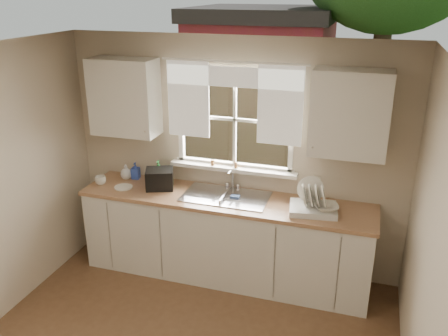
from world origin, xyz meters
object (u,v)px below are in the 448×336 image
(dish_rack, at_px, (313,205))
(black_appliance, at_px, (160,179))
(soap_bottle_a, at_px, (159,172))
(cup, at_px, (100,180))

(dish_rack, bearing_deg, black_appliance, 177.15)
(dish_rack, relative_size, soap_bottle_a, 1.86)
(dish_rack, xyz_separation_m, cup, (-2.30, -0.03, -0.02))
(soap_bottle_a, distance_m, black_appliance, 0.13)
(dish_rack, height_order, soap_bottle_a, dish_rack)
(dish_rack, distance_m, cup, 2.30)
(dish_rack, xyz_separation_m, soap_bottle_a, (-1.70, 0.20, 0.06))
(dish_rack, distance_m, black_appliance, 1.65)
(dish_rack, xyz_separation_m, black_appliance, (-1.64, 0.08, 0.03))
(dish_rack, distance_m, soap_bottle_a, 1.72)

